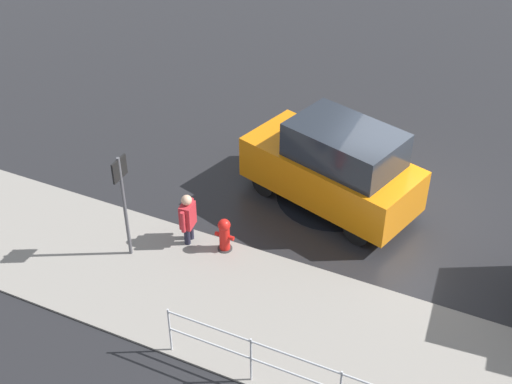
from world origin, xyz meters
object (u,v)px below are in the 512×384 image
pedestrian (188,217)px  sign_post (123,193)px  moving_hatchback (334,166)px  fire_hydrant (225,235)px

pedestrian → sign_post: bearing=43.4°
moving_hatchback → sign_post: bearing=46.8°
sign_post → pedestrian: bearing=-136.6°
moving_hatchback → fire_hydrant: size_ratio=5.27×
fire_hydrant → pedestrian: pedestrian is taller
fire_hydrant → sign_post: (1.70, 0.94, 1.18)m
fire_hydrant → pedestrian: (0.80, 0.09, 0.28)m
pedestrian → sign_post: sign_post is taller
moving_hatchback → sign_post: (3.16, 3.37, 0.55)m
fire_hydrant → pedestrian: bearing=6.2°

